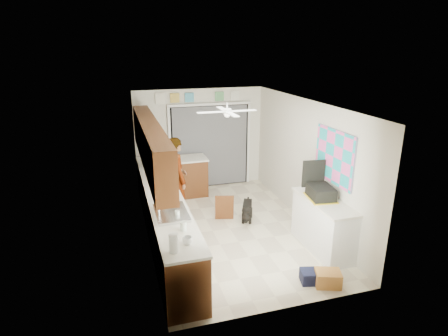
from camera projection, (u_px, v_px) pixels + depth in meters
floor at (230, 228)px, 7.49m from camera, size 5.00×5.00×0.00m
ceiling at (230, 103)px, 6.70m from camera, size 5.00×5.00×0.00m
wall_back at (200, 139)px, 9.37m from camera, size 3.20×0.00×3.20m
wall_front at (288, 228)px, 4.82m from camera, size 3.20×0.00×3.20m
wall_left at (144, 177)px, 6.66m from camera, size 0.00×5.00×5.00m
wall_right at (306, 162)px, 7.53m from camera, size 0.00×5.00×5.00m
left_base_cabinets at (164, 216)px, 6.99m from camera, size 0.60×4.80×0.90m
left_countertop at (163, 193)px, 6.85m from camera, size 0.62×4.80×0.04m
upper_cabinets at (150, 144)px, 6.72m from camera, size 0.32×4.00×0.80m
sink_basin at (171, 213)px, 5.93m from camera, size 0.50×0.76×0.06m
faucet at (159, 209)px, 5.85m from camera, size 0.03×0.03×0.22m
peninsula_base at (185, 178)px, 9.03m from camera, size 1.00×0.60×0.90m
peninsula_top at (185, 159)px, 8.88m from camera, size 1.04×0.64×0.04m
back_opening_recess at (210, 146)px, 9.47m from camera, size 2.00×0.06×2.10m
curtain_panel at (211, 147)px, 9.44m from camera, size 1.90×0.03×2.05m
door_trim_left at (170, 150)px, 9.17m from camera, size 0.06×0.04×2.10m
door_trim_right at (248, 144)px, 9.72m from camera, size 0.06×0.04×2.10m
door_trim_head at (210, 104)px, 9.11m from camera, size 2.10×0.04×0.06m
header_frame_0 at (175, 98)px, 8.85m from camera, size 0.22×0.02×0.22m
header_frame_1 at (189, 97)px, 8.95m from camera, size 0.22×0.02×0.22m
header_frame_3 at (219, 96)px, 9.15m from camera, size 0.22×0.02×0.22m
header_frame_4 at (235, 96)px, 9.26m from camera, size 0.22×0.02×0.22m
route66_sign at (160, 99)px, 8.76m from camera, size 0.22×0.02×0.26m
right_counter_base at (323, 226)px, 6.62m from camera, size 0.50×1.40×0.90m
right_counter_top at (324, 201)px, 6.47m from camera, size 0.54×1.44×0.04m
abstract_painting at (334, 157)px, 6.49m from camera, size 0.03×1.15×0.95m
ceiling_fan at (227, 111)px, 6.94m from camera, size 1.14×1.14×0.24m
microwave at (155, 159)px, 8.33m from camera, size 0.48×0.55×0.26m
cup at (187, 241)px, 5.02m from camera, size 0.17×0.17×0.11m
jar_a at (183, 226)px, 5.40m from camera, size 0.12×0.12×0.13m
jar_b at (177, 214)px, 5.82m from camera, size 0.09×0.09×0.11m
paper_towel_roll at (174, 243)px, 4.80m from camera, size 0.13×0.13×0.26m
suitcase at (321, 192)px, 6.52m from camera, size 0.45×0.56×0.22m
suitcase_rim at (320, 198)px, 6.55m from camera, size 0.52×0.64×0.02m
suitcase_lid at (314, 174)px, 6.71m from camera, size 0.42×0.09×0.50m
cardboard_box at (328, 278)px, 5.68m from camera, size 0.45×0.39×0.24m
navy_crate at (311, 276)px, 5.77m from camera, size 0.37×0.33×0.19m
cabinet_door_panel at (224, 208)px, 7.75m from camera, size 0.41×0.25×0.57m
man at (177, 179)px, 7.67m from camera, size 0.52×0.70×1.76m
dog at (247, 210)px, 7.76m from camera, size 0.46×0.64×0.46m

